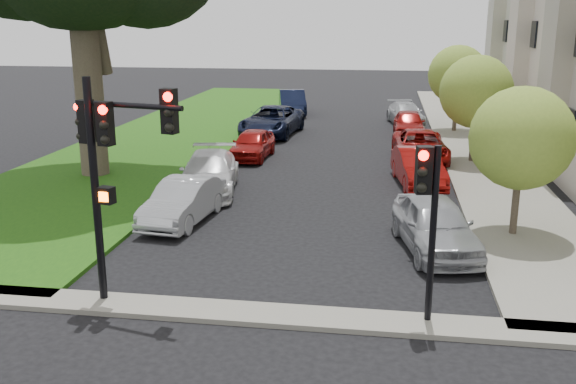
# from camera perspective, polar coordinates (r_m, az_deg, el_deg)

# --- Properties ---
(ground) EXTENTS (140.00, 140.00, 0.00)m
(ground) POSITION_cam_1_polar(r_m,az_deg,el_deg) (12.38, -3.61, -15.14)
(ground) COLOR black
(ground) RESTS_ON ground
(grass_strip) EXTENTS (8.00, 44.00, 0.12)m
(grass_strip) POSITION_cam_1_polar(r_m,az_deg,el_deg) (36.76, -9.49, 5.36)
(grass_strip) COLOR #2B6111
(grass_strip) RESTS_ON ground
(sidewalk_right) EXTENTS (3.50, 44.00, 0.12)m
(sidewalk_right) POSITION_cam_1_polar(r_m,az_deg,el_deg) (35.25, 15.75, 4.57)
(sidewalk_right) COLOR gray
(sidewalk_right) RESTS_ON ground
(sidewalk_cross) EXTENTS (60.00, 1.00, 0.12)m
(sidewalk_cross) POSITION_cam_1_polar(r_m,az_deg,el_deg) (14.07, -1.87, -10.86)
(sidewalk_cross) COLOR gray
(sidewalk_cross) RESTS_ON ground
(house_d) EXTENTS (7.70, 7.55, 15.97)m
(house_d) POSITION_cam_1_polar(r_m,az_deg,el_deg) (42.15, 23.36, 15.00)
(house_d) COLOR #ACA295
(house_d) RESTS_ON ground
(small_tree_a) EXTENTS (2.95, 2.95, 4.43)m
(small_tree_a) POSITION_cam_1_polar(r_m,az_deg,el_deg) (19.37, 20.06, 4.49)
(small_tree_a) COLOR #403428
(small_tree_a) RESTS_ON ground
(small_tree_b) EXTENTS (3.16, 3.16, 4.74)m
(small_tree_b) POSITION_cam_1_polar(r_m,az_deg,el_deg) (29.13, 16.39, 8.54)
(small_tree_b) COLOR #403428
(small_tree_b) RESTS_ON ground
(small_tree_c) EXTENTS (3.22, 3.22, 4.83)m
(small_tree_c) POSITION_cam_1_polar(r_m,az_deg,el_deg) (36.92, 14.85, 10.04)
(small_tree_c) COLOR #403428
(small_tree_c) RESTS_ON ground
(traffic_signal_main) EXTENTS (2.48, 0.72, 5.08)m
(traffic_signal_main) POSITION_cam_1_polar(r_m,az_deg,el_deg) (14.16, -15.50, 3.49)
(traffic_signal_main) COLOR black
(traffic_signal_main) RESTS_ON ground
(traffic_signal_secondary) EXTENTS (0.51, 0.41, 3.84)m
(traffic_signal_secondary) POSITION_cam_1_polar(r_m,az_deg,el_deg) (13.14, 12.34, -0.90)
(traffic_signal_secondary) COLOR black
(traffic_signal_secondary) RESTS_ON ground
(car_parked_0) EXTENTS (2.61, 4.64, 1.49)m
(car_parked_0) POSITION_cam_1_polar(r_m,az_deg,el_deg) (18.10, 12.95, -2.86)
(car_parked_0) COLOR #999BA0
(car_parked_0) RESTS_ON ground
(car_parked_1) EXTENTS (2.11, 4.43, 1.40)m
(car_parked_1) POSITION_cam_1_polar(r_m,az_deg,el_deg) (25.07, 11.51, 2.15)
(car_parked_1) COLOR maroon
(car_parked_1) RESTS_ON ground
(car_parked_2) EXTENTS (2.53, 5.03, 1.37)m
(car_parked_2) POSITION_cam_1_polar(r_m,az_deg,el_deg) (29.39, 11.66, 4.02)
(car_parked_2) COLOR maroon
(car_parked_2) RESTS_ON ground
(car_parked_3) EXTENTS (1.70, 4.06, 1.37)m
(car_parked_3) POSITION_cam_1_polar(r_m,az_deg,el_deg) (35.72, 10.69, 6.04)
(car_parked_3) COLOR maroon
(car_parked_3) RESTS_ON ground
(car_parked_4) EXTENTS (2.50, 4.66, 1.29)m
(car_parked_4) POSITION_cam_1_polar(r_m,az_deg,el_deg) (39.60, 10.40, 6.87)
(car_parked_4) COLOR #999BA0
(car_parked_4) RESTS_ON ground
(car_parked_5) EXTENTS (1.85, 4.21, 1.34)m
(car_parked_5) POSITION_cam_1_polar(r_m,az_deg,el_deg) (20.40, -9.30, -0.82)
(car_parked_5) COLOR #999BA0
(car_parked_5) RESTS_ON ground
(car_parked_6) EXTENTS (2.80, 5.21, 1.44)m
(car_parked_6) POSITION_cam_1_polar(r_m,az_deg,el_deg) (23.81, -7.05, 1.70)
(car_parked_6) COLOR silver
(car_parked_6) RESTS_ON ground
(car_parked_7) EXTENTS (1.72, 3.95, 1.33)m
(car_parked_7) POSITION_cam_1_polar(r_m,az_deg,el_deg) (29.39, -3.20, 4.28)
(car_parked_7) COLOR maroon
(car_parked_7) RESTS_ON ground
(car_parked_8) EXTENTS (3.13, 5.86, 1.57)m
(car_parked_8) POSITION_cam_1_polar(r_m,az_deg,el_deg) (35.27, -1.46, 6.34)
(car_parked_8) COLOR black
(car_parked_8) RESTS_ON ground
(car_parked_9) EXTENTS (2.57, 4.98, 1.57)m
(car_parked_9) POSITION_cam_1_polar(r_m,az_deg,el_deg) (43.24, 0.38, 8.00)
(car_parked_9) COLOR black
(car_parked_9) RESTS_ON ground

